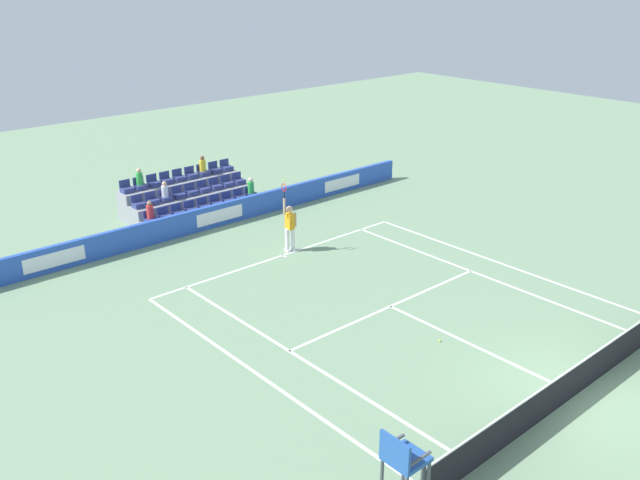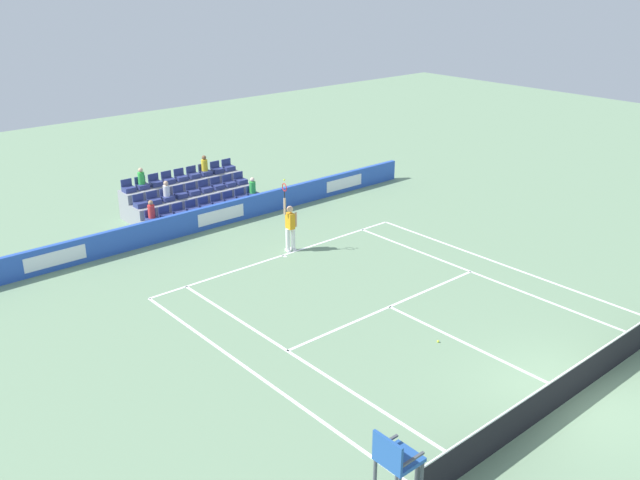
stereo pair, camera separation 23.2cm
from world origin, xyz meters
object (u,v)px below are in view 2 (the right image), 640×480
loose_tennis_ball (438,341)px  tennis_net (577,379)px  umpire_chair (396,470)px  tennis_player (290,226)px

loose_tennis_ball → tennis_net: bearing=98.0°
tennis_net → loose_tennis_ball: bearing=-82.0°
tennis_net → loose_tennis_ball: size_ratio=176.03×
tennis_net → umpire_chair: (6.76, 0.17, 1.03)m
tennis_net → tennis_player: size_ratio=4.19×
tennis_player → umpire_chair: (7.26, 12.24, 0.53)m
umpire_chair → tennis_net: bearing=-178.5°
umpire_chair → loose_tennis_ball: bearing=-146.4°
tennis_player → umpire_chair: bearing=59.3°
tennis_net → tennis_player: bearing=-92.4°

